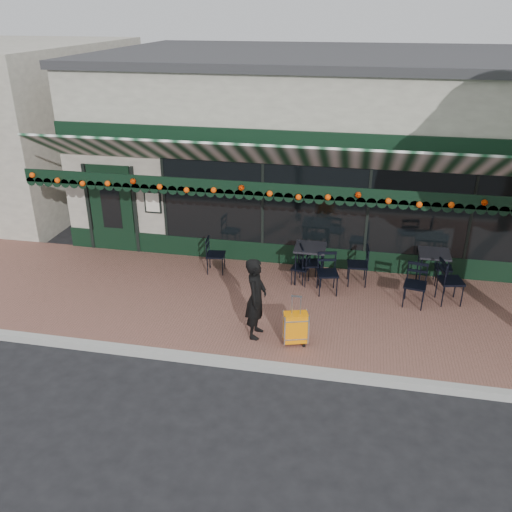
% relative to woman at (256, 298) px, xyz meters
% --- Properties ---
extents(ground, '(80.00, 80.00, 0.00)m').
position_rel_woman_xyz_m(ground, '(0.52, -0.77, -0.94)').
color(ground, black).
rests_on(ground, ground).
extents(sidewalk, '(18.00, 4.00, 0.15)m').
position_rel_woman_xyz_m(sidewalk, '(0.52, 1.23, -0.86)').
color(sidewalk, brown).
rests_on(sidewalk, ground).
extents(curb, '(18.00, 0.16, 0.15)m').
position_rel_woman_xyz_m(curb, '(0.52, -0.85, -0.86)').
color(curb, '#9E9E99').
rests_on(curb, ground).
extents(restaurant_building, '(12.00, 9.60, 4.50)m').
position_rel_woman_xyz_m(restaurant_building, '(0.52, 7.06, 1.33)').
color(restaurant_building, gray).
rests_on(restaurant_building, ground).
extents(woman, '(0.40, 0.59, 1.57)m').
position_rel_woman_xyz_m(woman, '(0.00, 0.00, 0.00)').
color(woman, black).
rests_on(woman, sidewalk).
extents(suitcase, '(0.48, 0.35, 0.99)m').
position_rel_woman_xyz_m(suitcase, '(0.76, -0.14, -0.46)').
color(suitcase, orange).
rests_on(suitcase, sidewalk).
extents(cafe_table_a, '(0.66, 0.66, 0.81)m').
position_rel_woman_xyz_m(cafe_table_a, '(3.40, 2.68, -0.06)').
color(cafe_table_a, black).
rests_on(cafe_table_a, sidewalk).
extents(cafe_table_b, '(0.68, 0.68, 0.84)m').
position_rel_woman_xyz_m(cafe_table_b, '(0.74, 2.42, -0.03)').
color(cafe_table_b, black).
rests_on(cafe_table_b, sidewalk).
extents(chair_a_left, '(0.49, 0.49, 0.91)m').
position_rel_woman_xyz_m(chair_a_left, '(1.79, 2.48, -0.33)').
color(chair_a_left, black).
rests_on(chair_a_left, sidewalk).
extents(chair_a_right, '(0.38, 0.38, 0.75)m').
position_rel_woman_xyz_m(chair_a_right, '(3.67, 2.88, -0.41)').
color(chair_a_right, black).
rests_on(chair_a_right, sidewalk).
extents(chair_a_front, '(0.52, 0.52, 0.91)m').
position_rel_woman_xyz_m(chair_a_front, '(2.98, 1.74, -0.33)').
color(chair_a_front, black).
rests_on(chair_a_front, sidewalk).
extents(chair_a_extra, '(0.58, 0.58, 0.97)m').
position_rel_woman_xyz_m(chair_a_extra, '(3.71, 2.01, -0.30)').
color(chair_a_extra, black).
rests_on(chair_a_extra, sidewalk).
extents(chair_b_left, '(0.43, 0.43, 0.76)m').
position_rel_woman_xyz_m(chair_b_left, '(0.56, 2.25, -0.41)').
color(chair_b_left, black).
rests_on(chair_b_left, sidewalk).
extents(chair_b_right, '(0.55, 0.55, 0.88)m').
position_rel_woman_xyz_m(chair_b_right, '(0.75, 2.37, -0.35)').
color(chair_b_right, black).
rests_on(chair_b_right, sidewalk).
extents(chair_b_front, '(0.54, 0.54, 0.90)m').
position_rel_woman_xyz_m(chair_b_front, '(1.18, 1.94, -0.34)').
color(chair_b_front, black).
rests_on(chair_b_front, sidewalk).
extents(chair_solo, '(0.47, 0.47, 0.86)m').
position_rel_woman_xyz_m(chair_solo, '(-1.43, 2.44, -0.36)').
color(chair_solo, black).
rests_on(chair_solo, sidewalk).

